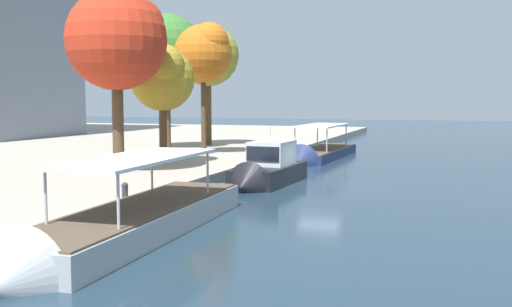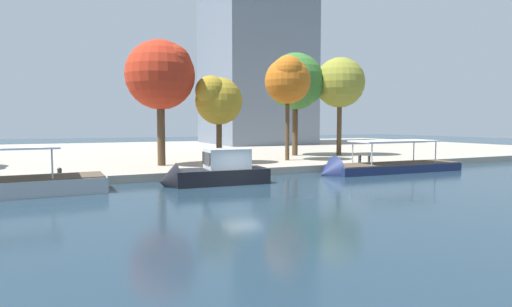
{
  "view_description": "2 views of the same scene",
  "coord_description": "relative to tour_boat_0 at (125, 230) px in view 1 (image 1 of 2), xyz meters",
  "views": [
    {
      "loc": [
        -35.59,
        -8.0,
        5.18
      ],
      "look_at": [
        -2.42,
        3.19,
        1.99
      ],
      "focal_mm": 43.14,
      "sensor_mm": 36.0,
      "label": 1
    },
    {
      "loc": [
        -10.64,
        -25.0,
        4.36
      ],
      "look_at": [
        3.1,
        4.61,
        1.99
      ],
      "focal_mm": 28.94,
      "sensor_mm": 36.0,
      "label": 2
    }
  ],
  "objects": [
    {
      "name": "tree_5",
      "position": [
        18.55,
        8.06,
        6.22
      ],
      "size": [
        4.62,
        4.42,
        8.12
      ],
      "color": "#4C3823",
      "rests_on": "dock_promenade"
    },
    {
      "name": "mooring_bollard_1",
      "position": [
        32.32,
        2.9,
        0.63
      ],
      "size": [
        0.26,
        0.26,
        0.71
      ],
      "color": "#2D2D33",
      "rests_on": "dock_promenade"
    },
    {
      "name": "tour_boat_0",
      "position": [
        0.0,
        0.0,
        0.0
      ],
      "size": [
        15.14,
        3.72,
        4.21
      ],
      "rotation": [
        0.0,
        0.0,
        3.17
      ],
      "color": "#9EA3A8",
      "rests_on": "ground_plane"
    },
    {
      "name": "mooring_bollard_2",
      "position": [
        5.22,
        3.09,
        0.62
      ],
      "size": [
        0.31,
        0.31,
        0.69
      ],
      "color": "#2D2D33",
      "rests_on": "dock_promenade"
    },
    {
      "name": "tree_4",
      "position": [
        26.29,
        8.28,
        8.44
      ],
      "size": [
        4.65,
        4.65,
        10.48
      ],
      "color": "#4C3823",
      "rests_on": "dock_promenade"
    },
    {
      "name": "tree_0",
      "position": [
        30.2,
        13.49,
        8.76
      ],
      "size": [
        6.58,
        6.58,
        11.97
      ],
      "color": "#4C3823",
      "rests_on": "dock_promenade"
    },
    {
      "name": "tour_boat_2",
      "position": [
        31.49,
        0.04,
        -0.12
      ],
      "size": [
        14.31,
        3.82,
        4.25
      ],
      "rotation": [
        0.0,
        0.0,
        3.11
      ],
      "color": "navy",
      "rests_on": "ground_plane"
    },
    {
      "name": "motor_yacht_1",
      "position": [
        15.23,
        -0.5,
        0.32
      ],
      "size": [
        7.88,
        3.1,
        4.37
      ],
      "rotation": [
        0.0,
        0.0,
        3.09
      ],
      "color": "black",
      "rests_on": "ground_plane"
    },
    {
      "name": "mooring_bollard_0",
      "position": [
        31.26,
        3.0,
        0.68
      ],
      "size": [
        0.31,
        0.31,
        0.81
      ],
      "color": "#2D2D33",
      "rests_on": "dock_promenade"
    },
    {
      "name": "tree_1",
      "position": [
        13.57,
        8.32,
        8.45
      ],
      "size": [
        6.13,
        6.13,
        11.11
      ],
      "color": "#4C3823",
      "rests_on": "dock_promenade"
    },
    {
      "name": "ground_plane",
      "position": [
        16.28,
        -3.54,
        -0.37
      ],
      "size": [
        220.0,
        220.0,
        0.0
      ],
      "primitive_type": "plane",
      "color": "#1E3342"
    },
    {
      "name": "tree_3",
      "position": [
        35.01,
        11.76,
        8.78
      ],
      "size": [
        5.85,
        5.85,
        11.48
      ],
      "color": "#4C3823",
      "rests_on": "dock_promenade"
    }
  ]
}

